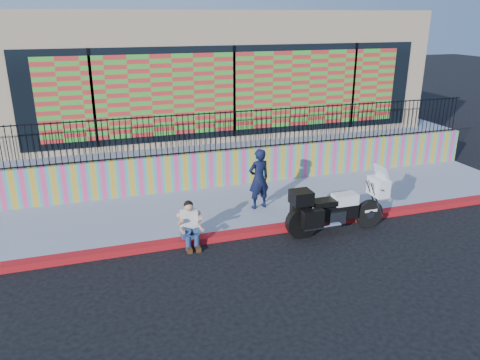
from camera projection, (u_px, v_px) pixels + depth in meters
name	position (u px, v px, depth m)	size (l,w,h in m)	color
ground	(283.00, 230.00, 11.73)	(90.00, 90.00, 0.00)	black
red_curb	(283.00, 228.00, 11.71)	(16.00, 0.30, 0.15)	#B20C25
sidewalk	(261.00, 204.00, 13.19)	(16.00, 3.00, 0.15)	#8E94AB
mural_wall	(243.00, 166.00, 14.41)	(16.00, 0.20, 1.10)	#EB3D7F
metal_fence	(243.00, 130.00, 14.03)	(15.80, 0.04, 1.20)	black
elevated_platform	(204.00, 132.00, 19.01)	(16.00, 10.00, 1.25)	#8E94AB
storefront_building	(203.00, 66.00, 17.94)	(14.00, 8.06, 4.00)	tan
police_motorcycle	(335.00, 207.00, 11.42)	(2.58, 0.85, 1.60)	black
police_officer	(259.00, 179.00, 12.46)	(0.60, 0.40, 1.66)	black
seated_man	(190.00, 229.00, 10.78)	(0.54, 0.71, 1.06)	navy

